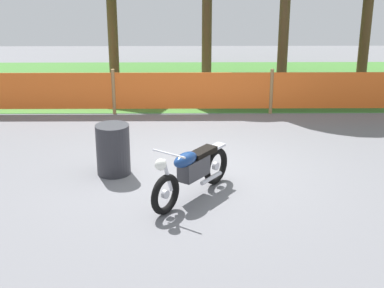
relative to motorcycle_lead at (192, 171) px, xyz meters
name	(u,v)px	position (x,y,z in m)	size (l,w,h in m)	color
ground	(194,169)	(0.06, 1.21, -0.46)	(24.00, 24.00, 0.02)	slate
grass_verge	(192,84)	(0.06, 7.40, -0.45)	(24.00, 5.67, 0.01)	#427A33
barrier_fence	(193,91)	(0.06, 4.56, 0.09)	(10.95, 0.08, 1.05)	#997547
motorcycle_lead	(192,171)	(0.00, 0.00, 0.00)	(1.25, 1.67, 0.94)	black
oil_drum	(113,149)	(-1.34, 1.01, -0.01)	(0.58, 0.58, 0.88)	#2D2D33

